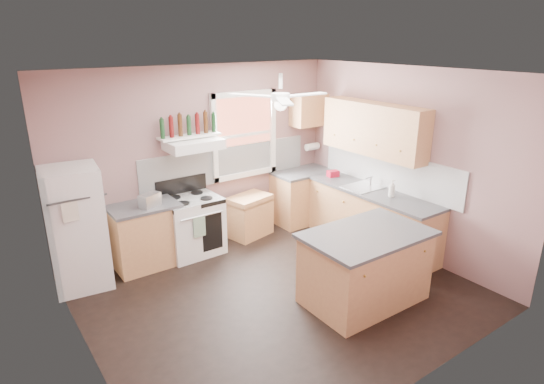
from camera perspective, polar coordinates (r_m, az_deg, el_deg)
floor at (r=5.88m, az=0.93°, el=-12.57°), size 4.50×4.50×0.00m
ceiling at (r=5.02m, az=1.09°, el=14.67°), size 4.50×4.50×0.00m
wall_back at (r=6.96m, az=-8.98°, el=4.41°), size 4.50×0.05×2.70m
wall_right at (r=6.84m, az=16.55°, el=3.58°), size 0.05×4.00×2.70m
wall_left at (r=4.44m, az=-23.49°, el=-5.65°), size 0.05×4.00×2.70m
backsplash_back at (r=7.18m, az=-5.55°, el=3.55°), size 2.90×0.03×0.55m
backsplash_right at (r=7.04m, az=14.32°, el=2.73°), size 0.03×2.60×0.55m
window_view at (r=7.22m, az=-3.58°, el=7.18°), size 1.00×0.02×1.20m
window_frame at (r=7.20m, az=-3.46°, el=7.14°), size 1.16×0.07×1.36m
refrigerator at (r=6.21m, az=-23.33°, el=-4.23°), size 0.75×0.73×1.58m
base_cabinet_left at (r=6.59m, az=-15.53°, el=-5.41°), size 0.90×0.60×0.86m
counter_left at (r=6.43m, az=-15.88°, el=-1.76°), size 0.92×0.62×0.04m
toaster at (r=6.31m, az=-15.07°, el=-1.00°), size 0.32×0.26×0.18m
stove at (r=6.80m, az=-9.98°, el=-4.20°), size 0.82×0.65×0.86m
range_hood at (r=6.56m, az=-9.80°, el=5.89°), size 0.78×0.50×0.14m
bottle_shelf at (r=6.64m, az=-10.31°, el=6.91°), size 0.90×0.26×0.03m
cart at (r=7.32m, az=-2.82°, el=-3.00°), size 0.75×0.58×0.67m
base_cabinet_corner at (r=7.88m, az=3.86°, el=-0.64°), size 1.00×0.60×0.86m
base_cabinet_right at (r=7.07m, az=12.32°, el=-3.43°), size 0.60×2.20×0.86m
counter_corner at (r=7.74m, az=3.93°, el=2.49°), size 1.02×0.62×0.04m
counter_right at (r=6.91m, az=12.52°, el=-0.00°), size 0.62×2.22×0.04m
sink at (r=7.03m, az=11.34°, el=0.55°), size 0.55×0.45×0.03m
faucet at (r=7.12m, az=12.26°, el=1.36°), size 0.03×0.03×0.14m
upper_cabinet_right at (r=6.91m, az=12.62°, el=7.74°), size 0.33×1.80×0.76m
upper_cabinet_corner at (r=7.74m, az=4.65°, el=10.22°), size 0.60×0.33×0.52m
paper_towel at (r=7.97m, az=5.06°, el=5.69°), size 0.26×0.12×0.12m
island at (r=5.65m, az=11.56°, el=-9.38°), size 1.42×0.90×0.86m
island_top at (r=5.45m, az=11.87°, el=-5.22°), size 1.50×0.99×0.04m
ceiling_fan_hub at (r=5.05m, az=1.08°, el=11.84°), size 0.20×0.20×0.08m
soap_bottle at (r=6.67m, az=14.82°, el=0.41°), size 0.12×0.12×0.25m
red_caddy at (r=7.47m, az=7.67°, el=2.30°), size 0.20×0.15×0.10m
wine_bottles at (r=6.61m, az=-10.38°, el=8.26°), size 0.86×0.06×0.31m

